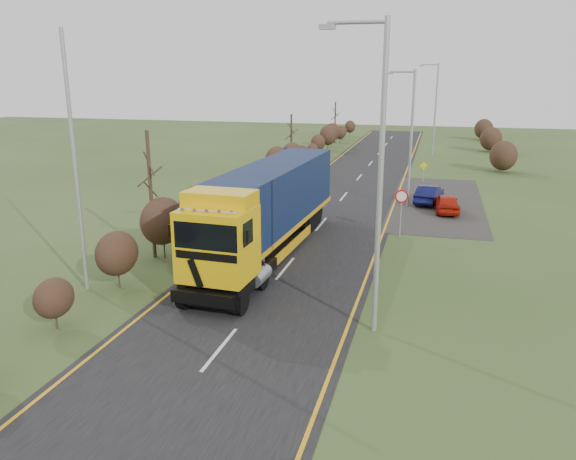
# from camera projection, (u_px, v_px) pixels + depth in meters

# --- Properties ---
(ground) EXTENTS (160.00, 160.00, 0.00)m
(ground) POSITION_uv_depth(u_px,v_px,m) (258.00, 302.00, 21.66)
(ground) COLOR #32441D
(ground) RESTS_ON ground
(road) EXTENTS (8.00, 120.00, 0.02)m
(road) POSITION_uv_depth(u_px,v_px,m) (314.00, 233.00, 30.96)
(road) COLOR black
(road) RESTS_ON ground
(layby) EXTENTS (6.00, 18.00, 0.02)m
(layby) POSITION_uv_depth(u_px,v_px,m) (437.00, 202.00, 38.66)
(layby) COLOR #2C2A27
(layby) RESTS_ON ground
(lane_markings) EXTENTS (7.52, 116.00, 0.01)m
(lane_markings) POSITION_uv_depth(u_px,v_px,m) (313.00, 235.00, 30.67)
(lane_markings) COLOR orange
(lane_markings) RESTS_ON road
(hedgerow) EXTENTS (2.24, 102.04, 6.05)m
(hedgerow) POSITION_uv_depth(u_px,v_px,m) (196.00, 207.00, 30.06)
(hedgerow) COLOR black
(hedgerow) RESTS_ON ground
(lorry) EXTENTS (3.22, 15.71, 4.35)m
(lorry) POSITION_uv_depth(u_px,v_px,m) (268.00, 205.00, 26.77)
(lorry) COLOR black
(lorry) RESTS_ON ground
(car_red_hatchback) EXTENTS (1.79, 3.68, 1.21)m
(car_red_hatchback) POSITION_uv_depth(u_px,v_px,m) (446.00, 203.00, 35.55)
(car_red_hatchback) COLOR #AB1808
(car_red_hatchback) RESTS_ON ground
(car_blue_sedan) EXTENTS (2.00, 3.92, 1.23)m
(car_blue_sedan) POSITION_uv_depth(u_px,v_px,m) (429.00, 195.00, 38.02)
(car_blue_sedan) COLOR #0A0C39
(car_blue_sedan) RESTS_ON ground
(streetlight_near) EXTENTS (2.15, 0.20, 10.17)m
(streetlight_near) POSITION_uv_depth(u_px,v_px,m) (376.00, 167.00, 17.81)
(streetlight_near) COLOR #9A9DA0
(streetlight_near) RESTS_ON ground
(streetlight_mid) EXTENTS (1.87, 0.18, 8.79)m
(streetlight_mid) POSITION_uv_depth(u_px,v_px,m) (410.00, 133.00, 36.12)
(streetlight_mid) COLOR #9A9DA0
(streetlight_mid) RESTS_ON ground
(streetlight_far) EXTENTS (2.04, 0.19, 9.62)m
(streetlight_far) POSITION_uv_depth(u_px,v_px,m) (435.00, 105.00, 59.68)
(streetlight_far) COLOR #9A9DA0
(streetlight_far) RESTS_ON ground
(left_pole) EXTENTS (0.16, 0.16, 10.16)m
(left_pole) POSITION_uv_depth(u_px,v_px,m) (75.00, 166.00, 21.65)
(left_pole) COLOR #9A9DA0
(left_pole) RESTS_ON ground
(speed_sign) EXTENTS (0.72, 0.10, 2.61)m
(speed_sign) POSITION_uv_depth(u_px,v_px,m) (401.00, 204.00, 29.83)
(speed_sign) COLOR #9A9DA0
(speed_sign) RESTS_ON ground
(warning_board) EXTENTS (0.62, 0.11, 1.64)m
(warning_board) POSITION_uv_depth(u_px,v_px,m) (423.00, 170.00, 45.64)
(warning_board) COLOR #9A9DA0
(warning_board) RESTS_ON ground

